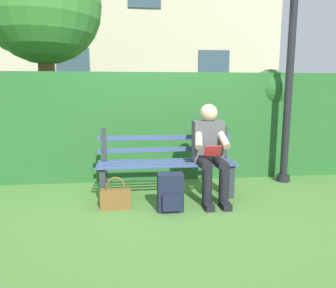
{
  "coord_description": "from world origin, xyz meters",
  "views": [
    {
      "loc": [
        0.43,
        3.86,
        1.35
      ],
      "look_at": [
        0.0,
        0.1,
        0.7
      ],
      "focal_mm": 33.64,
      "sensor_mm": 36.0,
      "label": 1
    }
  ],
  "objects_px": {
    "park_bench": "(167,163)",
    "handbag": "(116,198)",
    "backpack": "(170,193)",
    "person_seated": "(210,149)",
    "lamp_post": "(293,28)",
    "tree": "(38,9)"
  },
  "relations": [
    {
      "from": "person_seated",
      "to": "lamp_post",
      "type": "height_order",
      "value": "lamp_post"
    },
    {
      "from": "person_seated",
      "to": "tree",
      "type": "distance_m",
      "value": 4.2
    },
    {
      "from": "backpack",
      "to": "person_seated",
      "type": "bearing_deg",
      "value": -145.0
    },
    {
      "from": "tree",
      "to": "handbag",
      "type": "xyz_separation_m",
      "value": [
        -1.44,
        2.72,
        -2.68
      ]
    },
    {
      "from": "handbag",
      "to": "person_seated",
      "type": "bearing_deg",
      "value": -168.92
    },
    {
      "from": "person_seated",
      "to": "backpack",
      "type": "relative_size",
      "value": 2.75
    },
    {
      "from": "person_seated",
      "to": "lamp_post",
      "type": "xyz_separation_m",
      "value": [
        -1.28,
        -0.59,
        1.57
      ]
    },
    {
      "from": "park_bench",
      "to": "backpack",
      "type": "bearing_deg",
      "value": 88.2
    },
    {
      "from": "handbag",
      "to": "backpack",
      "type": "bearing_deg",
      "value": 166.26
    },
    {
      "from": "tree",
      "to": "handbag",
      "type": "bearing_deg",
      "value": 117.89
    },
    {
      "from": "lamp_post",
      "to": "tree",
      "type": "bearing_deg",
      "value": -26.07
    },
    {
      "from": "park_bench",
      "to": "person_seated",
      "type": "bearing_deg",
      "value": 163.21
    },
    {
      "from": "park_bench",
      "to": "handbag",
      "type": "height_order",
      "value": "park_bench"
    },
    {
      "from": "park_bench",
      "to": "lamp_post",
      "type": "xyz_separation_m",
      "value": [
        -1.81,
        -0.43,
        1.77
      ]
    },
    {
      "from": "tree",
      "to": "lamp_post",
      "type": "bearing_deg",
      "value": 153.93
    },
    {
      "from": "backpack",
      "to": "handbag",
      "type": "height_order",
      "value": "backpack"
    },
    {
      "from": "park_bench",
      "to": "handbag",
      "type": "distance_m",
      "value": 0.81
    },
    {
      "from": "tree",
      "to": "backpack",
      "type": "distance_m",
      "value": 4.38
    },
    {
      "from": "person_seated",
      "to": "park_bench",
      "type": "bearing_deg",
      "value": -16.79
    },
    {
      "from": "tree",
      "to": "backpack",
      "type": "xyz_separation_m",
      "value": [
        -2.06,
        2.87,
        -2.59
      ]
    },
    {
      "from": "park_bench",
      "to": "tree",
      "type": "height_order",
      "value": "tree"
    },
    {
      "from": "park_bench",
      "to": "tree",
      "type": "relative_size",
      "value": 0.45
    }
  ]
}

